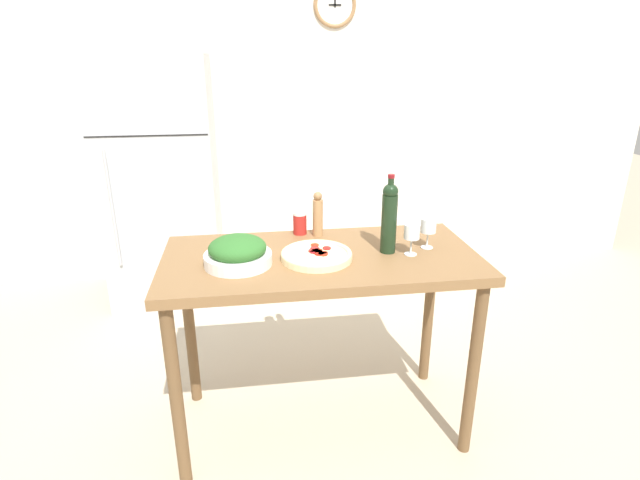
{
  "coord_description": "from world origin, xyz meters",
  "views": [
    {
      "loc": [
        -0.31,
        -2.08,
        1.81
      ],
      "look_at": [
        0.0,
        0.04,
        1.0
      ],
      "focal_mm": 28.0,
      "sensor_mm": 36.0,
      "label": 1
    }
  ],
  "objects_px": {
    "refrigerator": "(161,183)",
    "wine_bottle": "(389,216)",
    "salad_bowl": "(238,252)",
    "salt_canister": "(300,223)",
    "wine_glass_far": "(428,227)",
    "pepper_mill": "(318,215)",
    "homemade_pizza": "(317,255)",
    "wine_glass_near": "(412,233)"
  },
  "relations": [
    {
      "from": "wine_glass_far",
      "to": "salt_canister",
      "type": "bearing_deg",
      "value": 153.73
    },
    {
      "from": "pepper_mill",
      "to": "homemade_pizza",
      "type": "relative_size",
      "value": 0.71
    },
    {
      "from": "refrigerator",
      "to": "homemade_pizza",
      "type": "relative_size",
      "value": 5.67
    },
    {
      "from": "homemade_pizza",
      "to": "refrigerator",
      "type": "bearing_deg",
      "value": 118.48
    },
    {
      "from": "salad_bowl",
      "to": "homemade_pizza",
      "type": "height_order",
      "value": "salad_bowl"
    },
    {
      "from": "refrigerator",
      "to": "salt_canister",
      "type": "xyz_separation_m",
      "value": [
        0.89,
        -1.36,
        0.1
      ]
    },
    {
      "from": "refrigerator",
      "to": "wine_bottle",
      "type": "distance_m",
      "value": 2.1
    },
    {
      "from": "wine_bottle",
      "to": "wine_glass_near",
      "type": "xyz_separation_m",
      "value": [
        0.09,
        -0.05,
        -0.07
      ]
    },
    {
      "from": "wine_bottle",
      "to": "pepper_mill",
      "type": "height_order",
      "value": "wine_bottle"
    },
    {
      "from": "pepper_mill",
      "to": "salt_canister",
      "type": "relative_size",
      "value": 1.99
    },
    {
      "from": "wine_glass_far",
      "to": "pepper_mill",
      "type": "relative_size",
      "value": 0.64
    },
    {
      "from": "wine_glass_far",
      "to": "homemade_pizza",
      "type": "height_order",
      "value": "wine_glass_far"
    },
    {
      "from": "wine_glass_near",
      "to": "wine_bottle",
      "type": "bearing_deg",
      "value": 152.68
    },
    {
      "from": "pepper_mill",
      "to": "salt_canister",
      "type": "distance_m",
      "value": 0.11
    },
    {
      "from": "salt_canister",
      "to": "wine_bottle",
      "type": "bearing_deg",
      "value": -39.02
    },
    {
      "from": "pepper_mill",
      "to": "salt_canister",
      "type": "xyz_separation_m",
      "value": [
        -0.09,
        0.04,
        -0.05
      ]
    },
    {
      "from": "pepper_mill",
      "to": "homemade_pizza",
      "type": "xyz_separation_m",
      "value": [
        -0.05,
        -0.31,
        -0.09
      ]
    },
    {
      "from": "salad_bowl",
      "to": "homemade_pizza",
      "type": "distance_m",
      "value": 0.35
    },
    {
      "from": "wine_glass_far",
      "to": "homemade_pizza",
      "type": "bearing_deg",
      "value": -173.43
    },
    {
      "from": "homemade_pizza",
      "to": "pepper_mill",
      "type": "bearing_deg",
      "value": 80.8
    },
    {
      "from": "salad_bowl",
      "to": "homemade_pizza",
      "type": "relative_size",
      "value": 0.93
    },
    {
      "from": "wine_glass_near",
      "to": "wine_glass_far",
      "type": "relative_size",
      "value": 1.0
    },
    {
      "from": "homemade_pizza",
      "to": "salt_canister",
      "type": "height_order",
      "value": "salt_canister"
    },
    {
      "from": "wine_glass_near",
      "to": "salad_bowl",
      "type": "relative_size",
      "value": 0.49
    },
    {
      "from": "wine_glass_far",
      "to": "salt_canister",
      "type": "relative_size",
      "value": 1.27
    },
    {
      "from": "pepper_mill",
      "to": "wine_glass_far",
      "type": "bearing_deg",
      "value": -26.79
    },
    {
      "from": "wine_glass_far",
      "to": "homemade_pizza",
      "type": "distance_m",
      "value": 0.55
    },
    {
      "from": "wine_glass_far",
      "to": "pepper_mill",
      "type": "height_order",
      "value": "pepper_mill"
    },
    {
      "from": "wine_glass_near",
      "to": "homemade_pizza",
      "type": "relative_size",
      "value": 0.46
    },
    {
      "from": "homemade_pizza",
      "to": "salad_bowl",
      "type": "bearing_deg",
      "value": -178.2
    },
    {
      "from": "salad_bowl",
      "to": "salt_canister",
      "type": "relative_size",
      "value": 2.59
    },
    {
      "from": "refrigerator",
      "to": "wine_glass_near",
      "type": "height_order",
      "value": "refrigerator"
    },
    {
      "from": "wine_glass_near",
      "to": "pepper_mill",
      "type": "height_order",
      "value": "pepper_mill"
    },
    {
      "from": "wine_glass_far",
      "to": "salad_bowl",
      "type": "height_order",
      "value": "wine_glass_far"
    },
    {
      "from": "wine_glass_near",
      "to": "wine_glass_far",
      "type": "xyz_separation_m",
      "value": [
        0.1,
        0.07,
        0.0
      ]
    },
    {
      "from": "refrigerator",
      "to": "pepper_mill",
      "type": "bearing_deg",
      "value": -55.11
    },
    {
      "from": "salt_canister",
      "to": "wine_glass_far",
      "type": "bearing_deg",
      "value": -26.27
    },
    {
      "from": "salt_canister",
      "to": "salad_bowl",
      "type": "bearing_deg",
      "value": -130.99
    },
    {
      "from": "refrigerator",
      "to": "wine_bottle",
      "type": "relative_size",
      "value": 4.93
    },
    {
      "from": "refrigerator",
      "to": "wine_glass_far",
      "type": "distance_m",
      "value": 2.21
    },
    {
      "from": "wine_bottle",
      "to": "salt_canister",
      "type": "height_order",
      "value": "wine_bottle"
    },
    {
      "from": "salt_canister",
      "to": "pepper_mill",
      "type": "bearing_deg",
      "value": -23.23
    }
  ]
}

